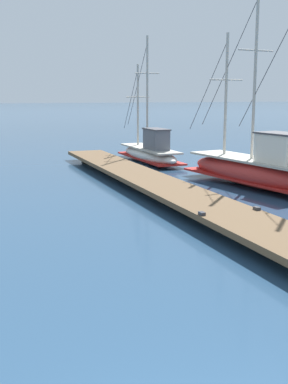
{
  "coord_description": "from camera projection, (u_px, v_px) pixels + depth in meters",
  "views": [
    {
      "loc": [
        -1.69,
        -2.74,
        3.4
      ],
      "look_at": [
        1.84,
        6.81,
        1.4
      ],
      "focal_mm": 46.51,
      "sensor_mm": 36.0,
      "label": 1
    }
  ],
  "objects": [
    {
      "name": "fishing_boat_2",
      "position": [
        260.0,
        169.0,
        18.32
      ],
      "size": [
        2.86,
        8.26,
        7.43
      ],
      "color": "#AD2823",
      "rests_on": "ground"
    },
    {
      "name": "floating_dock",
      "position": [
        164.0,
        187.0,
        16.64
      ],
      "size": [
        1.98,
        22.02,
        0.53
      ],
      "color": "brown",
      "rests_on": "ground"
    },
    {
      "name": "fishing_boat_1",
      "position": [
        150.0,
        152.0,
        25.24
      ],
      "size": [
        1.57,
        6.88,
        6.26
      ],
      "color": "silver",
      "rests_on": "ground"
    }
  ]
}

